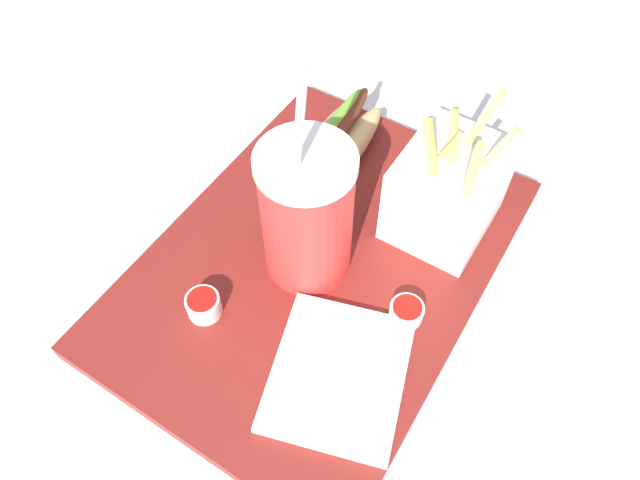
{
  "coord_description": "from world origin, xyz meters",
  "views": [
    {
      "loc": [
        0.28,
        0.17,
        0.5
      ],
      "look_at": [
        0.0,
        0.0,
        0.05
      ],
      "focal_mm": 33.13,
      "sensor_mm": 36.0,
      "label": 1
    }
  ],
  "objects_px": {
    "ketchup_cup_1": "(407,311)",
    "hot_dog_1": "(333,146)",
    "fries_basket": "(448,191)",
    "ketchup_cup_2": "(203,304)",
    "soda_cup": "(307,214)",
    "napkin_stack": "(338,374)"
  },
  "relations": [
    {
      "from": "fries_basket",
      "to": "ketchup_cup_2",
      "type": "height_order",
      "value": "fries_basket"
    },
    {
      "from": "ketchup_cup_2",
      "to": "ketchup_cup_1",
      "type": "bearing_deg",
      "value": 120.52
    },
    {
      "from": "fries_basket",
      "to": "soda_cup",
      "type": "bearing_deg",
      "value": -38.12
    },
    {
      "from": "hot_dog_1",
      "to": "napkin_stack",
      "type": "bearing_deg",
      "value": 32.44
    },
    {
      "from": "hot_dog_1",
      "to": "ketchup_cup_1",
      "type": "bearing_deg",
      "value": 50.47
    },
    {
      "from": "hot_dog_1",
      "to": "ketchup_cup_1",
      "type": "distance_m",
      "value": 0.21
    },
    {
      "from": "soda_cup",
      "to": "napkin_stack",
      "type": "xyz_separation_m",
      "value": [
        0.09,
        0.09,
        -0.07
      ]
    },
    {
      "from": "hot_dog_1",
      "to": "ketchup_cup_2",
      "type": "bearing_deg",
      "value": -0.41
    },
    {
      "from": "soda_cup",
      "to": "napkin_stack",
      "type": "height_order",
      "value": "soda_cup"
    },
    {
      "from": "hot_dog_1",
      "to": "ketchup_cup_1",
      "type": "height_order",
      "value": "hot_dog_1"
    },
    {
      "from": "fries_basket",
      "to": "hot_dog_1",
      "type": "bearing_deg",
      "value": -95.2
    },
    {
      "from": "hot_dog_1",
      "to": "ketchup_cup_2",
      "type": "relative_size",
      "value": 5.37
    },
    {
      "from": "fries_basket",
      "to": "napkin_stack",
      "type": "distance_m",
      "value": 0.21
    },
    {
      "from": "ketchup_cup_2",
      "to": "napkin_stack",
      "type": "relative_size",
      "value": 0.24
    },
    {
      "from": "hot_dog_1",
      "to": "napkin_stack",
      "type": "height_order",
      "value": "hot_dog_1"
    },
    {
      "from": "fries_basket",
      "to": "ketchup_cup_2",
      "type": "xyz_separation_m",
      "value": [
        0.21,
        -0.14,
        -0.04
      ]
    },
    {
      "from": "ketchup_cup_2",
      "to": "soda_cup",
      "type": "bearing_deg",
      "value": 153.3
    },
    {
      "from": "ketchup_cup_1",
      "to": "hot_dog_1",
      "type": "bearing_deg",
      "value": -129.53
    },
    {
      "from": "soda_cup",
      "to": "hot_dog_1",
      "type": "distance_m",
      "value": 0.14
    },
    {
      "from": "fries_basket",
      "to": "ketchup_cup_2",
      "type": "bearing_deg",
      "value": -33.15
    },
    {
      "from": "fries_basket",
      "to": "napkin_stack",
      "type": "relative_size",
      "value": 1.13
    },
    {
      "from": "ketchup_cup_1",
      "to": "ketchup_cup_2",
      "type": "height_order",
      "value": "ketchup_cup_2"
    }
  ]
}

